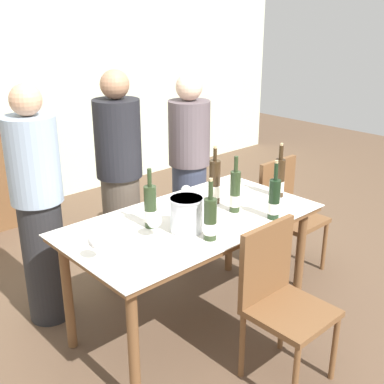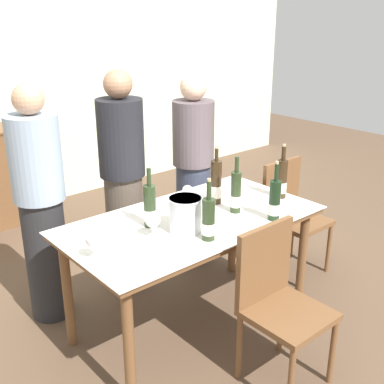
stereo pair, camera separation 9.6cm
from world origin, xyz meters
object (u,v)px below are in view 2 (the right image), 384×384
(wine_bottle_3, at_px, (275,201))
(wine_bottle_0, at_px, (216,183))
(wine_glass_0, at_px, (187,191))
(wine_glass_1, at_px, (93,240))
(wine_bottle_1, at_px, (150,207))
(wine_bottle_2, at_px, (209,220))
(wine_glass_2, at_px, (153,221))
(wine_bottle_4, at_px, (236,193))
(dining_table, at_px, (192,231))
(person_guest_right, at_px, (193,172))
(chair_right_end, at_px, (290,209))
(wine_bottle_5, at_px, (282,180))
(person_host, at_px, (41,208))
(ice_bucket, at_px, (185,214))
(person_guest_left, at_px, (123,183))
(chair_near_front, at_px, (277,295))

(wine_bottle_3, bearing_deg, wine_bottle_0, 100.72)
(wine_glass_0, bearing_deg, wine_glass_1, -162.55)
(wine_bottle_1, relative_size, wine_glass_0, 2.82)
(wine_bottle_2, height_order, wine_glass_2, wine_bottle_2)
(wine_bottle_2, xyz_separation_m, wine_bottle_4, (0.40, 0.18, 0.01))
(dining_table, bearing_deg, person_guest_right, 48.84)
(chair_right_end, bearing_deg, wine_bottle_3, -149.78)
(dining_table, relative_size, chair_right_end, 1.82)
(wine_bottle_5, bearing_deg, person_host, 148.15)
(wine_glass_2, bearing_deg, wine_bottle_0, 12.74)
(ice_bucket, distance_m, wine_bottle_2, 0.17)
(wine_bottle_1, height_order, person_guest_right, person_guest_right)
(wine_bottle_2, bearing_deg, person_guest_left, 84.90)
(person_host, bearing_deg, wine_bottle_3, -45.77)
(wine_bottle_1, relative_size, person_guest_right, 0.24)
(person_guest_left, bearing_deg, chair_right_end, -30.25)
(wine_bottle_1, xyz_separation_m, chair_right_end, (1.37, 0.00, -0.39))
(wine_bottle_1, relative_size, person_guest_left, 0.22)
(wine_bottle_4, height_order, person_guest_left, person_guest_left)
(wine_bottle_4, relative_size, wine_bottle_5, 0.97)
(wine_bottle_4, bearing_deg, person_guest_left, 110.21)
(person_host, bearing_deg, wine_glass_1, -94.45)
(wine_bottle_2, xyz_separation_m, person_guest_left, (0.09, 1.03, -0.08))
(wine_bottle_0, height_order, person_host, person_host)
(wine_bottle_2, distance_m, person_guest_left, 1.04)
(wine_glass_2, xyz_separation_m, chair_near_front, (0.39, -0.62, -0.36))
(chair_near_front, height_order, person_guest_right, person_guest_right)
(wine_glass_1, height_order, chair_right_end, wine_glass_1)
(wine_glass_2, bearing_deg, wine_glass_0, 28.41)
(ice_bucket, distance_m, chair_near_front, 0.70)
(ice_bucket, bearing_deg, wine_bottle_2, -80.61)
(person_host, bearing_deg, wine_glass_2, -66.82)
(wine_bottle_5, relative_size, person_guest_right, 0.25)
(wine_bottle_4, relative_size, chair_right_end, 0.42)
(wine_glass_0, bearing_deg, person_guest_left, 107.69)
(wine_bottle_3, relative_size, person_guest_right, 0.24)
(wine_glass_1, bearing_deg, dining_table, 4.58)
(wine_bottle_0, xyz_separation_m, wine_bottle_1, (-0.56, -0.02, -0.02))
(wine_bottle_1, distance_m, chair_near_front, 0.90)
(wine_bottle_1, bearing_deg, wine_glass_2, -119.59)
(wine_bottle_1, distance_m, wine_glass_0, 0.43)
(wine_bottle_1, distance_m, person_guest_left, 0.71)
(wine_bottle_3, xyz_separation_m, person_guest_left, (-0.41, 1.09, -0.08))
(wine_bottle_4, height_order, wine_glass_2, wine_bottle_4)
(wine_bottle_0, xyz_separation_m, wine_bottle_5, (0.42, -0.22, -0.01))
(person_host, distance_m, person_guest_right, 1.28)
(chair_near_front, relative_size, person_host, 0.57)
(chair_right_end, bearing_deg, chair_near_front, -144.63)
(ice_bucket, distance_m, wine_bottle_5, 0.86)
(wine_glass_1, relative_size, person_guest_left, 0.09)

